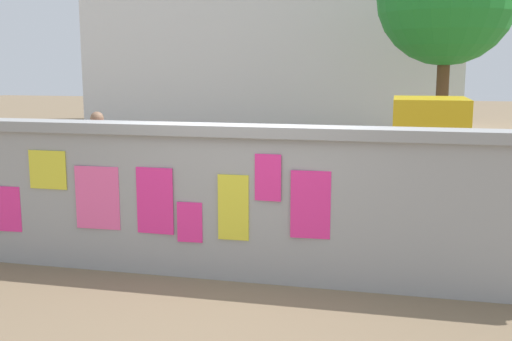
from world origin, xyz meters
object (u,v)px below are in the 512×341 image
object	(u,v)px
bicycle_near	(495,233)
bicycle_far	(147,169)
motorcycle	(159,204)
person_walking	(98,149)
auto_rickshaw_truck	(369,152)

from	to	relation	value
bicycle_near	bicycle_far	bearing A→B (deg)	150.18
motorcycle	bicycle_far	distance (m)	3.63
motorcycle	bicycle_far	world-z (taller)	bicycle_far
bicycle_near	person_walking	bearing A→B (deg)	164.49
bicycle_near	bicycle_far	distance (m)	6.93
bicycle_near	person_walking	distance (m)	6.40
bicycle_near	bicycle_far	world-z (taller)	same
motorcycle	bicycle_near	world-z (taller)	bicycle_near
motorcycle	person_walking	distance (m)	2.35
bicycle_near	person_walking	xyz separation A→B (m)	(-6.14, 1.70, 0.62)
auto_rickshaw_truck	person_walking	bearing A→B (deg)	-164.25
auto_rickshaw_truck	bicycle_far	world-z (taller)	auto_rickshaw_truck
person_walking	bicycle_far	bearing A→B (deg)	85.85
bicycle_near	person_walking	size ratio (longest dim) A/B	1.03
bicycle_near	bicycle_far	size ratio (longest dim) A/B	1.00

